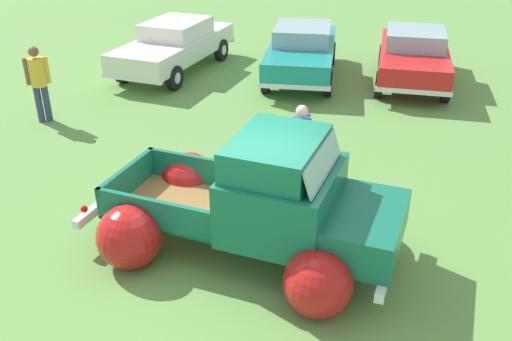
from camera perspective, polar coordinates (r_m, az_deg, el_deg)
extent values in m
plane|color=#609347|center=(8.62, -1.52, -7.84)|extent=(80.00, 80.00, 0.00)
cylinder|color=black|center=(8.76, 9.50, -4.65)|extent=(0.78, 0.30, 0.76)
cylinder|color=silver|center=(8.76, 9.50, -4.65)|extent=(0.36, 0.27, 0.34)
cylinder|color=black|center=(7.37, 6.40, -11.41)|extent=(0.78, 0.30, 0.76)
cylinder|color=silver|center=(7.37, 6.40, -11.41)|extent=(0.36, 0.27, 0.34)
cylinder|color=black|center=(9.59, -6.98, -1.41)|extent=(0.78, 0.30, 0.76)
cylinder|color=silver|center=(9.59, -6.98, -1.41)|extent=(0.36, 0.27, 0.34)
cylinder|color=black|center=(8.34, -12.56, -6.78)|extent=(0.78, 0.30, 0.76)
cylinder|color=silver|center=(8.34, -12.56, -6.78)|extent=(0.36, 0.27, 0.34)
sphere|color=red|center=(9.60, -6.86, -0.97)|extent=(1.06, 1.06, 0.96)
sphere|color=red|center=(8.27, -12.79, -6.61)|extent=(1.06, 1.06, 0.96)
cube|color=olive|center=(8.69, -7.36, -3.54)|extent=(2.20, 1.75, 0.04)
cube|color=#14664C|center=(9.13, -5.30, -0.12)|extent=(2.05, 0.30, 0.50)
cube|color=#14664C|center=(8.03, -9.91, -4.61)|extent=(2.05, 0.30, 0.50)
cube|color=#14664C|center=(8.19, -1.36, -3.49)|extent=(0.24, 1.54, 0.50)
cube|color=#14664C|center=(9.04, -12.96, -1.05)|extent=(0.24, 1.54, 0.50)
cube|color=#14664C|center=(7.89, 2.75, -2.93)|extent=(1.62, 1.84, 0.95)
cube|color=#14664C|center=(7.59, 2.16, 1.77)|extent=(1.31, 1.65, 0.45)
cube|color=#8CADB7|center=(7.43, 6.84, 0.83)|extent=(0.30, 1.47, 0.38)
cube|color=#14664C|center=(7.78, 10.09, -5.59)|extent=(1.41, 1.74, 0.55)
sphere|color=red|center=(8.76, 9.56, -4.33)|extent=(1.01, 1.01, 0.92)
sphere|color=red|center=(7.32, 6.35, -11.31)|extent=(1.01, 1.01, 0.92)
cube|color=silver|center=(9.35, -14.32, -2.39)|extent=(0.33, 1.98, 0.14)
cube|color=silver|center=(7.91, 13.74, -8.33)|extent=(0.33, 1.98, 0.14)
sphere|color=red|center=(9.81, -11.67, 0.60)|extent=(0.12, 0.12, 0.11)
sphere|color=red|center=(8.71, -17.15, -3.79)|extent=(0.12, 0.12, 0.11)
cylinder|color=black|center=(15.19, -8.34, 9.36)|extent=(0.27, 0.68, 0.66)
cylinder|color=silver|center=(15.19, -8.34, 9.36)|extent=(0.24, 0.32, 0.30)
cylinder|color=black|center=(16.02, -13.42, 9.86)|extent=(0.27, 0.68, 0.66)
cylinder|color=silver|center=(16.02, -13.42, 9.86)|extent=(0.24, 0.32, 0.30)
cylinder|color=black|center=(17.72, -3.59, 12.21)|extent=(0.27, 0.68, 0.66)
cylinder|color=silver|center=(17.72, -3.59, 12.21)|extent=(0.24, 0.32, 0.30)
cylinder|color=black|center=(18.43, -8.22, 12.59)|extent=(0.27, 0.68, 0.66)
cylinder|color=silver|center=(18.43, -8.22, 12.59)|extent=(0.24, 0.32, 0.30)
cube|color=silver|center=(16.70, -8.36, 12.37)|extent=(2.21, 4.80, 0.55)
cube|color=silver|center=(16.74, -8.17, 14.18)|extent=(1.68, 2.10, 0.45)
cube|color=silver|center=(18.72, -4.84, 13.38)|extent=(1.78, 0.29, 0.12)
cube|color=silver|center=(14.92, -12.59, 9.14)|extent=(1.78, 0.29, 0.12)
cylinder|color=black|center=(14.71, 7.38, 8.83)|extent=(0.28, 0.68, 0.66)
cylinder|color=silver|center=(14.71, 7.38, 8.83)|extent=(0.25, 0.32, 0.30)
cylinder|color=black|center=(14.83, 1.01, 9.20)|extent=(0.28, 0.68, 0.66)
cylinder|color=silver|center=(14.83, 1.01, 9.20)|extent=(0.25, 0.32, 0.30)
cylinder|color=black|center=(17.40, 7.74, 11.74)|extent=(0.28, 0.68, 0.66)
cylinder|color=silver|center=(17.40, 7.74, 11.74)|extent=(0.25, 0.32, 0.30)
cylinder|color=black|center=(17.50, 2.29, 12.05)|extent=(0.28, 0.68, 0.66)
cylinder|color=silver|center=(17.50, 2.29, 12.05)|extent=(0.25, 0.32, 0.30)
cube|color=teal|center=(15.98, 4.68, 11.87)|extent=(2.25, 4.56, 0.55)
cube|color=#8CADB7|center=(16.03, 4.80, 13.76)|extent=(1.71, 2.01, 0.45)
cube|color=silver|center=(18.13, 5.21, 12.90)|extent=(1.81, 0.31, 0.12)
cube|color=silver|center=(14.00, 3.93, 8.54)|extent=(1.81, 0.31, 0.12)
cylinder|color=black|center=(14.95, 18.84, 7.87)|extent=(0.23, 0.67, 0.66)
cylinder|color=silver|center=(14.95, 18.84, 7.87)|extent=(0.22, 0.31, 0.30)
cylinder|color=black|center=(14.86, 12.48, 8.59)|extent=(0.23, 0.67, 0.66)
cylinder|color=silver|center=(14.86, 12.48, 8.59)|extent=(0.22, 0.31, 0.30)
cylinder|color=black|center=(17.50, 18.27, 10.70)|extent=(0.23, 0.67, 0.66)
cylinder|color=silver|center=(17.50, 18.27, 10.70)|extent=(0.22, 0.31, 0.30)
cylinder|color=black|center=(17.42, 12.80, 11.33)|extent=(0.23, 0.67, 0.66)
cylinder|color=silver|center=(17.42, 12.80, 11.33)|extent=(0.22, 0.31, 0.30)
cube|color=red|center=(16.05, 15.77, 11.02)|extent=(1.93, 4.25, 0.55)
cube|color=#8CADB7|center=(16.09, 15.99, 12.88)|extent=(1.60, 1.81, 0.45)
cube|color=silver|center=(18.10, 15.56, 12.00)|extent=(1.83, 0.17, 0.12)
cube|color=silver|center=(14.17, 15.78, 7.78)|extent=(1.83, 0.17, 0.12)
cylinder|color=navy|center=(13.82, -20.58, 6.45)|extent=(0.21, 0.21, 0.86)
cylinder|color=navy|center=(13.82, -21.28, 6.34)|extent=(0.21, 0.21, 0.86)
cylinder|color=gold|center=(13.59, -21.46, 9.34)|extent=(0.47, 0.47, 0.64)
cylinder|color=gold|center=(13.57, -20.56, 9.62)|extent=(0.13, 0.13, 0.61)
cylinder|color=brown|center=(13.59, -22.41, 9.31)|extent=(0.13, 0.13, 0.61)
sphere|color=brown|center=(13.47, -21.81, 11.22)|extent=(0.32, 0.32, 0.23)
cylinder|color=gray|center=(10.07, 4.72, 0.27)|extent=(0.19, 0.19, 0.79)
cylinder|color=gray|center=(9.94, 4.24, -0.10)|extent=(0.19, 0.19, 0.79)
cylinder|color=#334C8C|center=(9.71, 4.63, 3.69)|extent=(0.43, 0.43, 0.59)
cylinder|color=#334C8C|center=(9.88, 5.27, 4.27)|extent=(0.11, 0.11, 0.56)
cylinder|color=#334C8C|center=(9.52, 3.97, 3.42)|extent=(0.11, 0.11, 0.56)
sphere|color=beige|center=(9.55, 4.73, 6.06)|extent=(0.27, 0.27, 0.21)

